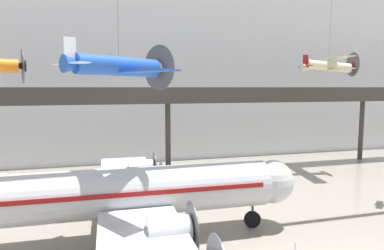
{
  "coord_description": "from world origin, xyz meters",
  "views": [
    {
      "loc": [
        -8.71,
        -16.65,
        11.07
      ],
      "look_at": [
        -2.12,
        7.21,
        8.34
      ],
      "focal_mm": 32.0,
      "sensor_mm": 36.0,
      "label": 1
    }
  ],
  "objects": [
    {
      "name": "suspended_plane_cream_biplane",
      "position": [
        19.75,
        21.03,
        13.77
      ],
      "size": [
        7.15,
        8.69,
        10.16
      ],
      "rotation": [
        0.0,
        0.0,
        6.12
      ],
      "color": "beige"
    },
    {
      "name": "airliner_silver_main",
      "position": [
        -7.23,
        7.49,
        3.57
      ],
      "size": [
        27.39,
        31.05,
        10.3
      ],
      "rotation": [
        0.0,
        0.0,
        -0.02
      ],
      "color": "#B7BABF",
      "rests_on": "ground"
    },
    {
      "name": "hangar_back_wall",
      "position": [
        0.0,
        34.76,
        13.58
      ],
      "size": [
        140.0,
        3.0,
        27.17
      ],
      "color": "silver",
      "rests_on": "ground"
    },
    {
      "name": "mezzanine_walkway",
      "position": [
        0.0,
        25.66,
        9.38
      ],
      "size": [
        110.0,
        3.2,
        11.08
      ],
      "color": "#38332D",
      "rests_on": "ground"
    },
    {
      "name": "suspended_plane_blue_trainer",
      "position": [
        -7.36,
        5.5,
        12.37
      ],
      "size": [
        7.55,
        8.36,
        11.71
      ],
      "rotation": [
        0.0,
        0.0,
        0.54
      ],
      "color": "#1E4CAD"
    }
  ]
}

